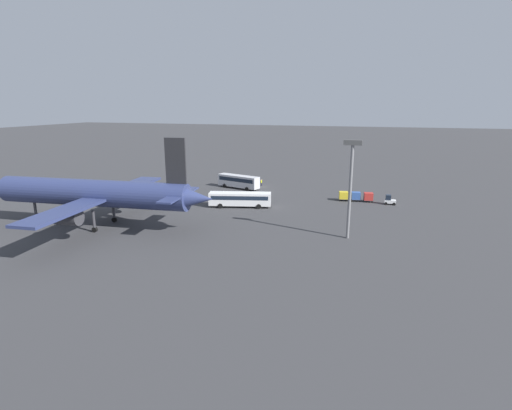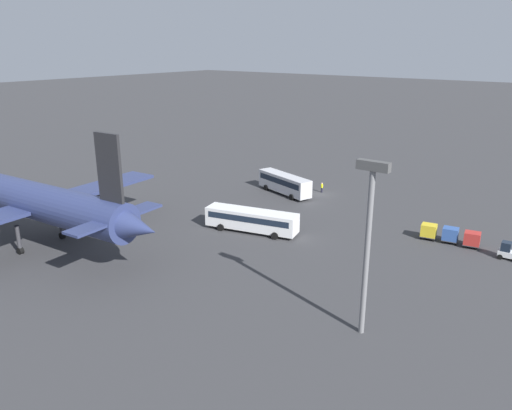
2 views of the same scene
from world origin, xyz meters
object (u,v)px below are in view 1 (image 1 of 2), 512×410
Objects in this scene: airplane at (96,194)px; worker_person at (261,183)px; baggage_tug at (389,200)px; cargo_cart_red at (368,197)px; cargo_cart_blue at (356,196)px; shuttle_bus_near at (239,181)px; cargo_cart_yellow at (344,195)px; shuttle_bus_far at (240,198)px.

worker_person is (-17.63, -43.06, -5.12)m from airplane.
baggage_tug is 4.56m from cargo_cart_red.
cargo_cart_blue is at bearing -146.92° from airplane.
cargo_cart_blue is (-29.76, 5.45, -0.83)m from shuttle_bus_near.
baggage_tug reaches higher than cargo_cart_yellow.
worker_person is (32.16, -11.05, -0.07)m from baggage_tug.
worker_person is at bearing -98.80° from shuttle_bus_far.
airplane is 46.80m from worker_person.
cargo_cart_yellow is (5.39, 0.43, 0.00)m from cargo_cart_red.
baggage_tug is 34.01m from worker_person.
airplane reaches higher than baggage_tug.
cargo_cart_red is at bearing -167.85° from shuttle_bus_far.
worker_person is at bearing -22.04° from cargo_cart_blue.
cargo_cart_blue is (-42.65, -32.93, -4.80)m from airplane.
cargo_cart_red is at bearing -15.37° from baggage_tug.
shuttle_bus_near is 6.79× the size of worker_person.
cargo_cart_red and cargo_cart_blue have the same top height.
cargo_cart_blue is at bearing -10.30° from baggage_tug.
shuttle_bus_far is at bearing 28.15° from cargo_cart_blue.
shuttle_bus_near reaches higher than cargo_cart_blue.
cargo_cart_red reaches higher than worker_person.
cargo_cart_blue is 2.72m from cargo_cart_yellow.
airplane reaches higher than worker_person.
cargo_cart_blue is at bearing -172.84° from shuttle_bus_near.
airplane reaches higher than cargo_cart_blue.
cargo_cart_red is (-45.34, -32.98, -4.80)m from airplane.
cargo_cart_yellow is (-39.96, -32.55, -4.80)m from airplane.
airplane is 56.28m from cargo_cart_red.
cargo_cart_red is at bearing -178.81° from cargo_cart_blue.
baggage_tug is 1.42× the size of worker_person.
airplane is at bearing 29.82° from baggage_tug.
cargo_cart_red is (4.44, -0.98, 0.25)m from baggage_tug.
cargo_cart_red is 2.69m from cargo_cart_blue.
shuttle_bus_far is at bearing 17.82° from baggage_tug.
baggage_tug is 7.20m from cargo_cart_blue.
cargo_cart_red is (-27.72, 10.07, 0.32)m from worker_person.
baggage_tug is at bearing 161.03° from worker_person.
cargo_cart_red is at bearing -148.56° from airplane.
airplane is 3.68× the size of shuttle_bus_near.
airplane is 51.76m from cargo_cart_yellow.
worker_person is at bearing -117.77° from shuttle_bus_near.
airplane is at bearing 67.74° from worker_person.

